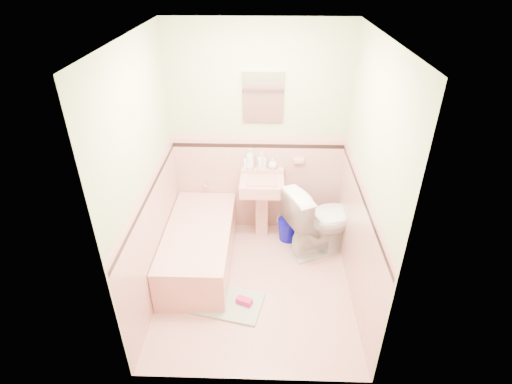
{
  "coord_description": "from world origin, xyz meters",
  "views": [
    {
      "loc": [
        0.1,
        -3.13,
        3.04
      ],
      "look_at": [
        0.0,
        0.25,
        1.0
      ],
      "focal_mm": 28.04,
      "sensor_mm": 36.0,
      "label": 1
    }
  ],
  "objects_px": {
    "sink": "(262,209)",
    "bucket": "(288,229)",
    "bathtub": "(200,247)",
    "soap_bottle_mid": "(261,161)",
    "toilet": "(322,220)",
    "soap_bottle_right": "(273,163)",
    "medicine_cabinet": "(263,97)",
    "shoe": "(244,301)",
    "soap_bottle_left": "(250,159)"
  },
  "relations": [
    {
      "from": "sink",
      "to": "medicine_cabinet",
      "type": "bearing_deg",
      "value": 90.0
    },
    {
      "from": "soap_bottle_right",
      "to": "sink",
      "type": "bearing_deg",
      "value": -124.14
    },
    {
      "from": "sink",
      "to": "bucket",
      "type": "height_order",
      "value": "sink"
    },
    {
      "from": "bathtub",
      "to": "shoe",
      "type": "xyz_separation_m",
      "value": [
        0.53,
        -0.63,
        -0.17
      ]
    },
    {
      "from": "soap_bottle_left",
      "to": "toilet",
      "type": "bearing_deg",
      "value": -27.69
    },
    {
      "from": "soap_bottle_left",
      "to": "soap_bottle_mid",
      "type": "xyz_separation_m",
      "value": [
        0.13,
        0.0,
        -0.03
      ]
    },
    {
      "from": "toilet",
      "to": "sink",
      "type": "bearing_deg",
      "value": 44.78
    },
    {
      "from": "soap_bottle_left",
      "to": "toilet",
      "type": "relative_size",
      "value": 0.29
    },
    {
      "from": "soap_bottle_left",
      "to": "soap_bottle_mid",
      "type": "height_order",
      "value": "soap_bottle_left"
    },
    {
      "from": "soap_bottle_left",
      "to": "medicine_cabinet",
      "type": "bearing_deg",
      "value": 11.72
    },
    {
      "from": "sink",
      "to": "bathtub",
      "type": "bearing_deg",
      "value": -142.07
    },
    {
      "from": "medicine_cabinet",
      "to": "toilet",
      "type": "height_order",
      "value": "medicine_cabinet"
    },
    {
      "from": "bathtub",
      "to": "bucket",
      "type": "relative_size",
      "value": 5.52
    },
    {
      "from": "toilet",
      "to": "bucket",
      "type": "xyz_separation_m",
      "value": [
        -0.36,
        0.21,
        -0.29
      ]
    },
    {
      "from": "bucket",
      "to": "soap_bottle_right",
      "type": "bearing_deg",
      "value": 131.89
    },
    {
      "from": "soap_bottle_right",
      "to": "bucket",
      "type": "distance_m",
      "value": 0.84
    },
    {
      "from": "bucket",
      "to": "medicine_cabinet",
      "type": "bearing_deg",
      "value": 141.6
    },
    {
      "from": "bathtub",
      "to": "soap_bottle_mid",
      "type": "distance_m",
      "value": 1.22
    },
    {
      "from": "soap_bottle_right",
      "to": "shoe",
      "type": "xyz_separation_m",
      "value": [
        -0.27,
        -1.34,
        -0.86
      ]
    },
    {
      "from": "bathtub",
      "to": "soap_bottle_right",
      "type": "height_order",
      "value": "soap_bottle_right"
    },
    {
      "from": "bathtub",
      "to": "shoe",
      "type": "distance_m",
      "value": 0.84
    },
    {
      "from": "sink",
      "to": "toilet",
      "type": "distance_m",
      "value": 0.73
    },
    {
      "from": "medicine_cabinet",
      "to": "shoe",
      "type": "relative_size",
      "value": 3.51
    },
    {
      "from": "bathtub",
      "to": "sink",
      "type": "distance_m",
      "value": 0.88
    },
    {
      "from": "bucket",
      "to": "sink",
      "type": "bearing_deg",
      "value": 171.22
    },
    {
      "from": "soap_bottle_right",
      "to": "soap_bottle_mid",
      "type": "bearing_deg",
      "value": 180.0
    },
    {
      "from": "soap_bottle_mid",
      "to": "soap_bottle_right",
      "type": "distance_m",
      "value": 0.14
    },
    {
      "from": "medicine_cabinet",
      "to": "soap_bottle_mid",
      "type": "xyz_separation_m",
      "value": [
        -0.01,
        -0.03,
        -0.75
      ]
    },
    {
      "from": "bathtub",
      "to": "soap_bottle_mid",
      "type": "relative_size",
      "value": 7.56
    },
    {
      "from": "toilet",
      "to": "bucket",
      "type": "distance_m",
      "value": 0.51
    },
    {
      "from": "sink",
      "to": "soap_bottle_left",
      "type": "xyz_separation_m",
      "value": [
        -0.14,
        0.18,
        0.58
      ]
    },
    {
      "from": "sink",
      "to": "soap_bottle_mid",
      "type": "relative_size",
      "value": 4.01
    },
    {
      "from": "soap_bottle_mid",
      "to": "sink",
      "type": "bearing_deg",
      "value": -86.5
    },
    {
      "from": "soap_bottle_mid",
      "to": "toilet",
      "type": "bearing_deg",
      "value": -32.03
    },
    {
      "from": "toilet",
      "to": "soap_bottle_right",
      "type": "bearing_deg",
      "value": 27.54
    },
    {
      "from": "bathtub",
      "to": "toilet",
      "type": "height_order",
      "value": "toilet"
    },
    {
      "from": "bathtub",
      "to": "soap_bottle_mid",
      "type": "bearing_deg",
      "value": 46.7
    },
    {
      "from": "soap_bottle_right",
      "to": "toilet",
      "type": "distance_m",
      "value": 0.87
    },
    {
      "from": "bathtub",
      "to": "bucket",
      "type": "height_order",
      "value": "bathtub"
    },
    {
      "from": "soap_bottle_right",
      "to": "toilet",
      "type": "relative_size",
      "value": 0.16
    },
    {
      "from": "medicine_cabinet",
      "to": "bucket",
      "type": "bearing_deg",
      "value": -38.4
    },
    {
      "from": "shoe",
      "to": "soap_bottle_left",
      "type": "bearing_deg",
      "value": 111.78
    },
    {
      "from": "sink",
      "to": "bucket",
      "type": "xyz_separation_m",
      "value": [
        0.33,
        -0.05,
        -0.26
      ]
    },
    {
      "from": "bathtub",
      "to": "medicine_cabinet",
      "type": "height_order",
      "value": "medicine_cabinet"
    },
    {
      "from": "medicine_cabinet",
      "to": "soap_bottle_left",
      "type": "distance_m",
      "value": 0.74
    },
    {
      "from": "medicine_cabinet",
      "to": "shoe",
      "type": "distance_m",
      "value": 2.14
    },
    {
      "from": "bathtub",
      "to": "soap_bottle_right",
      "type": "distance_m",
      "value": 1.28
    },
    {
      "from": "bucket",
      "to": "shoe",
      "type": "relative_size",
      "value": 1.73
    },
    {
      "from": "sink",
      "to": "soap_bottle_right",
      "type": "bearing_deg",
      "value": 55.86
    },
    {
      "from": "toilet",
      "to": "bucket",
      "type": "relative_size",
      "value": 3.16
    }
  ]
}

